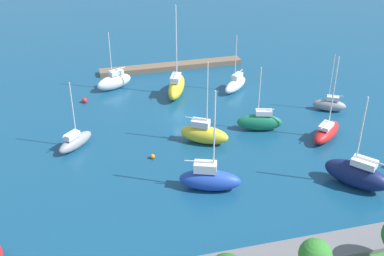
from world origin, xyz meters
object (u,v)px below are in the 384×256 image
at_px(sailboat_white_off_beacon, 236,84).
at_px(sailboat_blue_by_breakwater, 210,179).
at_px(mooring_buoy_red, 85,100).
at_px(sailboat_green_far_south, 260,122).
at_px(sailboat_gray_along_channel, 75,141).
at_px(sailboat_yellow_lone_south, 204,134).
at_px(sailboat_white_far_north, 114,81).
at_px(sailboat_gray_lone_north, 329,104).
at_px(park_tree_center, 315,255).
at_px(mooring_buoy_orange, 153,156).
at_px(sailboat_red_center_basin, 326,132).
at_px(sailboat_navy_outer_mooring, 357,174).
at_px(pier_dock, 171,66).
at_px(sailboat_yellow_east_end, 176,86).

relative_size(sailboat_white_off_beacon, sailboat_blue_by_breakwater, 0.75).
bearing_deg(mooring_buoy_red, sailboat_green_far_south, 147.72).
height_order(sailboat_gray_along_channel, mooring_buoy_red, sailboat_gray_along_channel).
relative_size(sailboat_white_off_beacon, mooring_buoy_red, 11.80).
xyz_separation_m(sailboat_gray_along_channel, sailboat_yellow_lone_south, (-16.87, 2.86, 0.37)).
bearing_deg(sailboat_white_far_north, sailboat_gray_lone_north, 128.32).
bearing_deg(sailboat_white_far_north, sailboat_yellow_lone_south, 91.39).
bearing_deg(park_tree_center, mooring_buoy_orange, -69.31).
relative_size(sailboat_red_center_basin, sailboat_navy_outer_mooring, 1.03).
distance_m(sailboat_gray_along_channel, sailboat_blue_by_breakwater, 19.71).
xyz_separation_m(sailboat_red_center_basin, sailboat_white_far_north, (26.24, -23.34, 0.23)).
relative_size(sailboat_gray_lone_north, sailboat_white_far_north, 0.93).
bearing_deg(sailboat_navy_outer_mooring, sailboat_gray_along_channel, 22.06).
distance_m(sailboat_green_far_south, sailboat_gray_lone_north, 12.75).
distance_m(sailboat_white_far_north, mooring_buoy_red, 6.63).
bearing_deg(sailboat_white_far_north, sailboat_blue_by_breakwater, 79.70).
bearing_deg(sailboat_yellow_lone_south, sailboat_red_center_basin, 20.15).
bearing_deg(sailboat_gray_lone_north, pier_dock, -18.87).
bearing_deg(pier_dock, sailboat_gray_lone_north, 132.02).
relative_size(sailboat_gray_along_channel, sailboat_yellow_lone_south, 0.80).
bearing_deg(sailboat_yellow_lone_south, mooring_buoy_red, 163.46).
relative_size(sailboat_navy_outer_mooring, sailboat_white_far_north, 1.18).
bearing_deg(sailboat_gray_lone_north, sailboat_white_off_beacon, -12.57).
bearing_deg(sailboat_yellow_east_end, sailboat_gray_along_channel, 149.93).
xyz_separation_m(pier_dock, sailboat_gray_along_channel, (18.03, 23.45, 0.59)).
height_order(sailboat_red_center_basin, sailboat_green_far_south, sailboat_red_center_basin).
bearing_deg(mooring_buoy_red, pier_dock, -147.83).
relative_size(sailboat_navy_outer_mooring, mooring_buoy_orange, 18.45).
bearing_deg(mooring_buoy_orange, sailboat_white_off_beacon, -135.02).
distance_m(park_tree_center, mooring_buoy_red, 47.12).
bearing_deg(sailboat_white_far_north, sailboat_navy_outer_mooring, 101.33).
bearing_deg(sailboat_green_far_south, sailboat_white_off_beacon, -77.58).
relative_size(sailboat_blue_by_breakwater, sailboat_yellow_east_end, 0.87).
bearing_deg(sailboat_yellow_lone_south, sailboat_gray_along_channel, -158.80).
distance_m(sailboat_green_far_south, mooring_buoy_orange, 16.37).
bearing_deg(sailboat_green_far_south, sailboat_yellow_east_end, -41.13).
xyz_separation_m(sailboat_red_center_basin, sailboat_blue_by_breakwater, (18.62, 7.13, 0.35)).
distance_m(mooring_buoy_orange, mooring_buoy_red, 19.84).
bearing_deg(sailboat_yellow_lone_south, sailboat_white_off_beacon, 88.12).
height_order(sailboat_blue_by_breakwater, mooring_buoy_red, sailboat_blue_by_breakwater).
relative_size(pier_dock, mooring_buoy_red, 32.09).
bearing_deg(sailboat_gray_along_channel, park_tree_center, -102.46).
bearing_deg(sailboat_navy_outer_mooring, pier_dock, -21.45).
xyz_separation_m(park_tree_center, sailboat_navy_outer_mooring, (-12.56, -13.70, -3.07)).
distance_m(sailboat_navy_outer_mooring, sailboat_gray_lone_north, 19.25).
xyz_separation_m(park_tree_center, mooring_buoy_orange, (9.57, -25.34, -4.42)).
relative_size(sailboat_gray_along_channel, sailboat_yellow_east_end, 0.65).
distance_m(sailboat_gray_along_channel, sailboat_green_far_south, 25.42).
bearing_deg(mooring_buoy_red, park_tree_center, 111.31).
height_order(sailboat_gray_along_channel, sailboat_yellow_lone_south, sailboat_yellow_lone_south).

